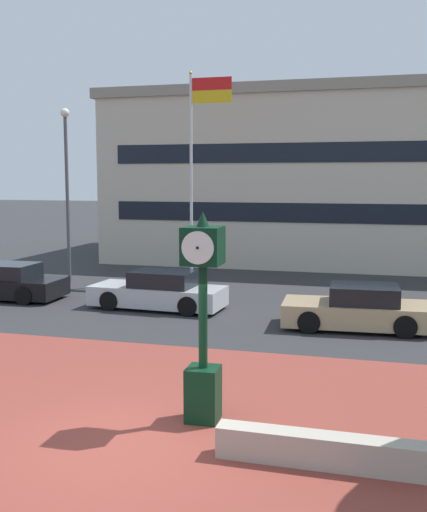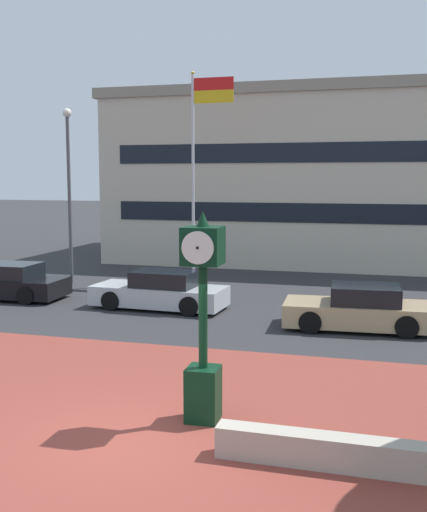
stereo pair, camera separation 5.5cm
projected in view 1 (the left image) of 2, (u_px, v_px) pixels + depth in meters
The scene contains 10 objects.
ground_plane at pixel (120, 442), 10.28m from camera, with size 200.00×200.00×0.00m, color #2D2D30.
plaza_brick_paving at pixel (141, 421), 11.17m from camera, with size 44.00×9.86×0.01m, color brown.
planter_wall at pixel (320, 450), 9.41m from camera, with size 3.20×0.40×0.50m, color #ADA393.
street_clock at pixel (203, 319), 10.99m from camera, with size 0.68×0.78×3.77m.
car_street_near at pixel (3, 283), 22.50m from camera, with size 4.57×2.06×1.28m.
car_street_mid at pixel (358, 309), 17.98m from camera, with size 4.29×2.12×1.28m.
car_street_far at pixel (159, 292), 20.76m from camera, with size 4.54×2.00×1.28m.
flagpole_primary at pixel (196, 157), 25.52m from camera, with size 1.78×0.14×8.63m.
civic_building at pixel (341, 177), 34.17m from camera, with size 23.63×13.06×8.73m.
street_lamp_post at pixel (67, 178), 25.37m from camera, with size 0.36×0.36×7.13m.
Camera 1 is at (4.10, -9.06, 4.34)m, focal length 43.69 mm.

